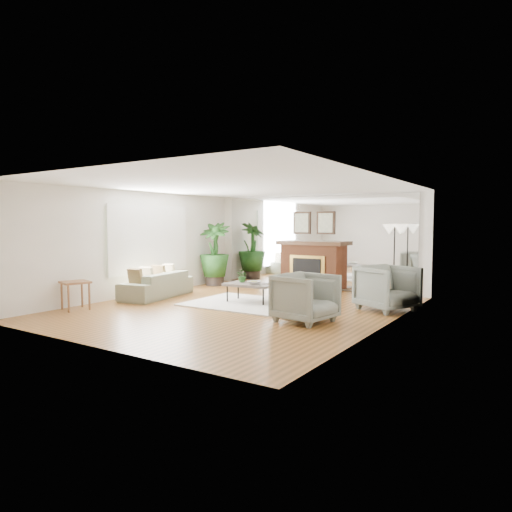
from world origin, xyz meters
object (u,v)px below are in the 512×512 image
Objects in this scene: fireplace at (310,264)px; potted_ficus at (215,252)px; sofa at (157,285)px; armchair_front at (306,298)px; side_table at (75,286)px; floor_lamp at (395,235)px; armchair_back at (387,288)px; coffee_table at (250,285)px.

potted_ficus is at bearing -163.86° from fireplace.
sofa is 4.22m from armchair_front.
sofa is 2.07m from side_table.
sofa is 5.62m from floor_lamp.
side_table is (-4.38, -1.50, 0.06)m from armchair_front.
potted_ficus is 1.03× the size of floor_lamp.
potted_ficus is (-4.33, 2.92, 0.51)m from armchair_front.
armchair_back reaches higher than side_table.
sofa is (-2.45, -3.13, -0.36)m from fireplace.
armchair_front is at bearing 72.01° from sofa.
fireplace is 3.27× the size of side_table.
floor_lamp reaches higher than sofa.
armchair_front is 4.63m from side_table.
armchair_back is (5.05, 1.30, 0.16)m from sofa.
potted_ficus is (-2.60, -0.75, 0.28)m from fireplace.
armchair_front is 5.25m from potted_ficus.
sofa is at bearing -86.38° from potted_ficus.
fireplace reaches higher than coffee_table.
armchair_back reaches higher than coffee_table.
fireplace reaches higher than potted_ficus.
armchair_back is 1.05× the size of armchair_front.
side_table is (-0.20, -2.05, 0.19)m from sofa.
floor_lamp reaches higher than armchair_front.
potted_ficus reaches higher than armchair_back.
floor_lamp is (0.57, 3.31, 1.04)m from armchair_front.
armchair_back is at bearing 32.52° from side_table.
armchair_back is at bearing -78.37° from floor_lamp.
side_table is 4.44m from potted_ficus.
side_table reaches higher than coffee_table.
armchair_front is at bearing -64.76° from fireplace.
floor_lamp reaches higher than side_table.
fireplace is at bearing 34.75° from armchair_front.
side_table is 0.37× the size of floor_lamp.
potted_ficus is at bearing 173.06° from sofa.
fireplace reaches higher than armchair_back.
side_table is at bearing -16.13° from sofa.
fireplace is at bearing 62.88° from side_table.
floor_lamp is at bearing 4.51° from potted_ficus.
potted_ficus is (0.05, 4.42, 0.46)m from side_table.
fireplace is at bearing 16.14° from potted_ficus.
coffee_table is at bearing 45.77° from side_table.
sofa is 2.47m from potted_ficus.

